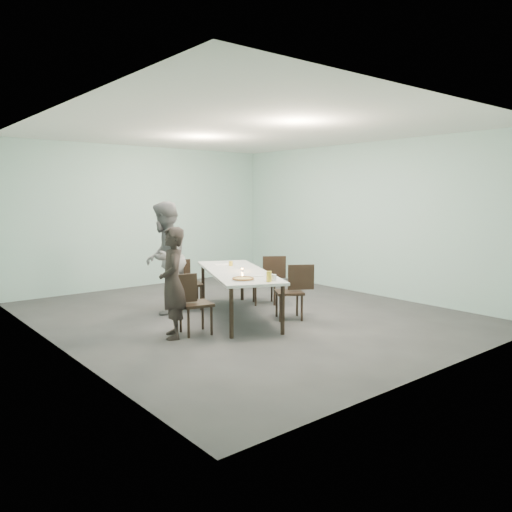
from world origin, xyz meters
TOP-DOWN VIEW (x-y plane):
  - ground at (0.00, 0.00)m, footprint 7.00×7.00m
  - room_shell at (0.00, 0.00)m, footprint 6.02×7.02m
  - table at (-0.18, -0.03)m, footprint 1.89×2.74m
  - chair_near_left at (-1.34, -0.46)m, footprint 0.64×0.50m
  - chair_far_left at (-0.57, 0.96)m, footprint 0.65×0.55m
  - chair_near_right at (0.42, -0.74)m, footprint 0.64×0.58m
  - chair_far_right at (0.83, 0.37)m, footprint 0.64×0.58m
  - diner_near at (-1.61, -0.44)m, footprint 0.56×0.66m
  - diner_far at (-0.95, 0.95)m, footprint 1.13×1.15m
  - pizza at (-0.67, -0.81)m, footprint 0.34×0.34m
  - side_plate at (-0.26, -0.67)m, footprint 0.18×0.18m
  - beer_glass at (-0.47, -1.14)m, footprint 0.08×0.08m
  - water_tumbler at (-0.36, -1.12)m, footprint 0.08×0.08m
  - tealight at (-0.16, -0.14)m, footprint 0.06×0.06m
  - amber_tumbler at (0.08, 0.50)m, footprint 0.07×0.07m
  - menu at (0.07, 0.68)m, footprint 0.36×0.32m

SIDE VIEW (x-z plane):
  - ground at x=0.00m, z-range 0.00..0.00m
  - chair_near_left at x=-1.34m, z-range 0.07..0.94m
  - chair_far_left at x=-0.57m, z-range 0.07..0.94m
  - chair_near_right at x=0.42m, z-range 0.07..0.94m
  - chair_far_right at x=0.83m, z-range 0.07..0.94m
  - table at x=-0.18m, z-range 0.32..1.07m
  - menu at x=0.07m, z-range 0.75..0.76m
  - side_plate at x=-0.26m, z-range 0.75..0.76m
  - diner_near at x=-1.61m, z-range 0.00..1.53m
  - pizza at x=-0.67m, z-range 0.75..0.79m
  - tealight at x=-0.16m, z-range 0.75..0.79m
  - amber_tumbler at x=0.08m, z-range 0.75..0.83m
  - water_tumbler at x=-0.36m, z-range 0.75..0.84m
  - beer_glass at x=-0.47m, z-range 0.75..0.90m
  - diner_far at x=-0.95m, z-range 0.00..1.86m
  - room_shell at x=0.00m, z-range 0.52..3.53m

